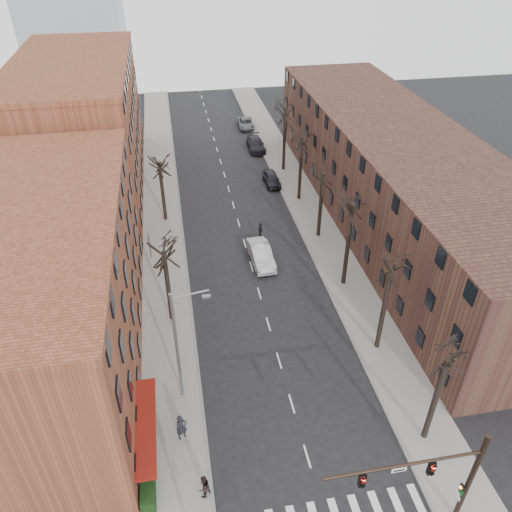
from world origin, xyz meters
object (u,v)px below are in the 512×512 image
silver_sedan (261,255)px  parked_car_near (272,179)px  pedestrian_a (182,427)px  parked_car_mid (256,144)px

silver_sedan → parked_car_near: size_ratio=1.21×
parked_car_near → pedestrian_a: pedestrian_a is taller
parked_car_near → pedestrian_a: bearing=-111.3°
silver_sedan → parked_car_mid: bearing=77.8°
silver_sedan → parked_car_mid: 26.89m
silver_sedan → parked_car_mid: silver_sedan is taller
parked_car_mid → parked_car_near: bearing=-89.0°
silver_sedan → parked_car_near: 16.27m
pedestrian_a → parked_car_mid: bearing=53.7°
parked_car_mid → silver_sedan: bearing=-98.2°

